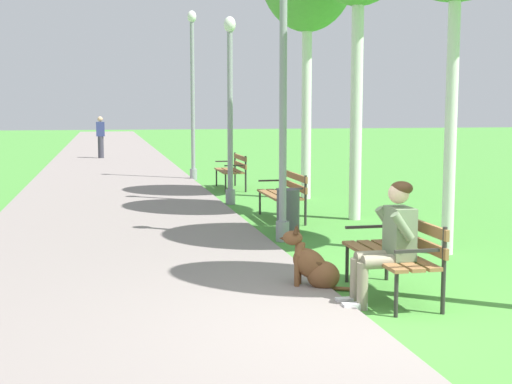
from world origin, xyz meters
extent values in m
plane|color=#478E38|center=(0.00, 0.00, 0.00)|extent=(120.00, 120.00, 0.00)
cube|color=gray|center=(-2.25, 24.00, 0.02)|extent=(4.29, 60.00, 0.04)
cube|color=olive|center=(0.22, 1.00, 0.45)|extent=(0.14, 1.50, 0.04)
cube|color=olive|center=(0.40, 1.00, 0.45)|extent=(0.14, 1.50, 0.04)
cube|color=olive|center=(0.57, 1.00, 0.45)|extent=(0.14, 1.50, 0.04)
cube|color=olive|center=(0.68, 1.00, 0.59)|extent=(0.04, 1.50, 0.11)
cube|color=olive|center=(0.68, 1.00, 0.77)|extent=(0.04, 1.50, 0.11)
cylinder|color=#2D2B28|center=(0.20, 1.69, 0.23)|extent=(0.04, 0.04, 0.45)
cylinder|color=#2D2B28|center=(0.68, 1.69, 0.43)|extent=(0.04, 0.04, 0.85)
cube|color=#2D2B28|center=(0.40, 1.69, 0.63)|extent=(0.45, 0.04, 0.03)
cylinder|color=#2D2B28|center=(0.20, 0.31, 0.23)|extent=(0.04, 0.04, 0.45)
cylinder|color=#2D2B28|center=(0.68, 0.31, 0.43)|extent=(0.04, 0.04, 0.85)
cube|color=#2D2B28|center=(0.40, 0.31, 0.63)|extent=(0.45, 0.04, 0.03)
cube|color=olive|center=(0.36, 6.22, 0.45)|extent=(0.14, 1.50, 0.04)
cube|color=olive|center=(0.54, 6.22, 0.45)|extent=(0.14, 1.50, 0.04)
cube|color=olive|center=(0.71, 6.22, 0.45)|extent=(0.14, 1.50, 0.04)
cube|color=olive|center=(0.82, 6.22, 0.59)|extent=(0.04, 1.50, 0.11)
cube|color=olive|center=(0.82, 6.22, 0.77)|extent=(0.04, 1.50, 0.11)
cylinder|color=#2D2B28|center=(0.34, 6.91, 0.23)|extent=(0.04, 0.04, 0.45)
cylinder|color=#2D2B28|center=(0.82, 6.91, 0.43)|extent=(0.04, 0.04, 0.85)
cube|color=#2D2B28|center=(0.54, 6.91, 0.63)|extent=(0.45, 0.04, 0.03)
cylinder|color=#2D2B28|center=(0.34, 5.53, 0.23)|extent=(0.04, 0.04, 0.45)
cylinder|color=#2D2B28|center=(0.82, 5.53, 0.43)|extent=(0.04, 0.04, 0.85)
cube|color=#2D2B28|center=(0.54, 5.53, 0.63)|extent=(0.45, 0.04, 0.03)
cube|color=olive|center=(0.31, 11.11, 0.45)|extent=(0.14, 1.50, 0.04)
cube|color=olive|center=(0.49, 11.11, 0.45)|extent=(0.14, 1.50, 0.04)
cube|color=olive|center=(0.66, 11.11, 0.45)|extent=(0.14, 1.50, 0.04)
cube|color=olive|center=(0.77, 11.11, 0.59)|extent=(0.04, 1.50, 0.11)
cube|color=olive|center=(0.77, 11.11, 0.77)|extent=(0.04, 1.50, 0.11)
cylinder|color=#2D2B28|center=(0.29, 11.80, 0.23)|extent=(0.04, 0.04, 0.45)
cylinder|color=#2D2B28|center=(0.77, 11.80, 0.43)|extent=(0.04, 0.04, 0.85)
cube|color=#2D2B28|center=(0.49, 11.80, 0.63)|extent=(0.45, 0.04, 0.03)
cylinder|color=#2D2B28|center=(0.29, 10.42, 0.23)|extent=(0.04, 0.04, 0.45)
cylinder|color=#2D2B28|center=(0.77, 10.42, 0.43)|extent=(0.04, 0.04, 0.85)
cube|color=#2D2B28|center=(0.49, 10.42, 0.63)|extent=(0.45, 0.04, 0.03)
cylinder|color=gray|center=(0.19, 0.82, 0.47)|extent=(0.42, 0.14, 0.14)
cylinder|color=gray|center=(-0.02, 0.82, 0.24)|extent=(0.11, 0.11, 0.47)
cube|color=silver|center=(-0.10, 0.82, 0.04)|extent=(0.24, 0.09, 0.07)
cylinder|color=gray|center=(0.19, 0.62, 0.47)|extent=(0.42, 0.14, 0.14)
cylinder|color=gray|center=(-0.02, 0.62, 0.24)|extent=(0.11, 0.11, 0.47)
cube|color=silver|center=(-0.10, 0.62, 0.04)|extent=(0.24, 0.09, 0.07)
cube|color=#6B7F5B|center=(0.40, 0.72, 0.73)|extent=(0.22, 0.36, 0.52)
cylinder|color=#6B7F5B|center=(0.34, 0.92, 0.83)|extent=(0.25, 0.09, 0.30)
cylinder|color=#6B7F5B|center=(0.34, 0.52, 0.83)|extent=(0.25, 0.09, 0.30)
sphere|color=beige|center=(0.38, 0.72, 1.13)|extent=(0.21, 0.21, 0.21)
ellipsoid|color=#472D19|center=(0.41, 0.72, 1.18)|extent=(0.22, 0.23, 0.14)
ellipsoid|color=brown|center=(-0.17, 1.42, 0.16)|extent=(0.45, 0.41, 0.32)
ellipsoid|color=brown|center=(-0.31, 1.48, 0.29)|extent=(0.55, 0.42, 0.48)
ellipsoid|color=#4C2D19|center=(-0.26, 1.46, 0.32)|extent=(0.40, 0.33, 0.27)
cylinder|color=brown|center=(-0.40, 1.59, 0.19)|extent=(0.06, 0.06, 0.38)
cylinder|color=brown|center=(-0.45, 1.48, 0.19)|extent=(0.06, 0.06, 0.38)
cylinder|color=brown|center=(-0.41, 1.53, 0.43)|extent=(0.17, 0.20, 0.19)
ellipsoid|color=brown|center=(-0.48, 1.56, 0.56)|extent=(0.26, 0.22, 0.16)
cone|color=#4C2D19|center=(-0.57, 1.61, 0.55)|extent=(0.13, 0.12, 0.09)
cone|color=#4C2D19|center=(-0.42, 1.59, 0.66)|extent=(0.06, 0.06, 0.09)
cone|color=#4C2D19|center=(-0.46, 1.51, 0.66)|extent=(0.06, 0.06, 0.09)
cylinder|color=brown|center=(0.01, 1.33, 0.03)|extent=(0.27, 0.16, 0.04)
cylinder|color=gray|center=(0.09, 4.25, 0.15)|extent=(0.20, 0.20, 0.30)
cylinder|color=gray|center=(0.09, 4.25, 1.80)|extent=(0.11, 0.11, 3.60)
cylinder|color=gray|center=(0.04, 8.40, 0.15)|extent=(0.20, 0.20, 0.30)
cylinder|color=gray|center=(0.04, 8.40, 1.75)|extent=(0.11, 0.11, 3.51)
ellipsoid|color=silver|center=(0.04, 8.40, 3.63)|extent=(0.24, 0.24, 0.32)
cylinder|color=gray|center=(-0.08, 13.53, 0.15)|extent=(0.20, 0.20, 0.30)
cylinder|color=gray|center=(-0.08, 13.53, 2.15)|extent=(0.11, 0.11, 4.29)
ellipsoid|color=silver|center=(-0.08, 13.53, 4.41)|extent=(0.24, 0.24, 0.32)
cylinder|color=silver|center=(2.04, 2.88, 1.91)|extent=(0.16, 0.16, 3.82)
cylinder|color=silver|center=(1.85, 5.98, 2.13)|extent=(0.21, 0.21, 4.27)
cylinder|color=silver|center=(1.81, 8.93, 2.05)|extent=(0.21, 0.21, 4.11)
cylinder|color=#515156|center=(0.34, 4.87, 0.35)|extent=(0.36, 0.36, 0.70)
cylinder|color=#383842|center=(-2.61, 22.23, 0.44)|extent=(0.22, 0.22, 0.88)
cube|color=navy|center=(-2.61, 22.23, 1.16)|extent=(0.32, 0.20, 0.56)
sphere|color=tan|center=(-2.61, 22.23, 1.55)|extent=(0.20, 0.20, 0.20)
camera|label=1|loc=(-2.46, -5.75, 1.97)|focal=49.43mm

